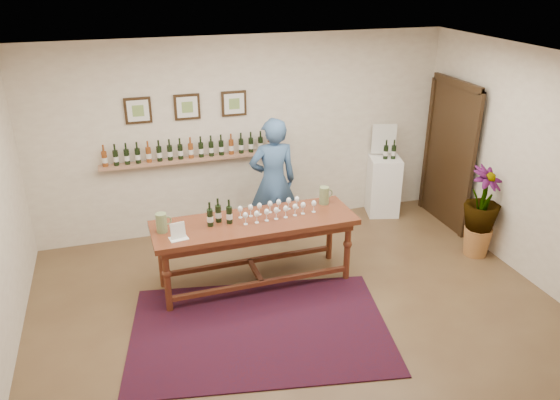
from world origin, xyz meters
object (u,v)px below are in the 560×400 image
object	(u,v)px
potted_plant	(481,212)
person	(273,182)
display_pedestal	(383,186)
tasting_table	(255,230)

from	to	relation	value
potted_plant	person	size ratio (longest dim) A/B	0.60
display_pedestal	potted_plant	distance (m)	1.71
display_pedestal	person	bearing A→B (deg)	-168.96
display_pedestal	tasting_table	bearing A→B (deg)	-150.40
person	display_pedestal	bearing A→B (deg)	-167.01
tasting_table	potted_plant	xyz separation A→B (m)	(3.06, -0.20, -0.10)
potted_plant	display_pedestal	bearing A→B (deg)	111.11
tasting_table	potted_plant	world-z (taller)	potted_plant
potted_plant	tasting_table	bearing A→B (deg)	176.24
potted_plant	person	world-z (taller)	person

